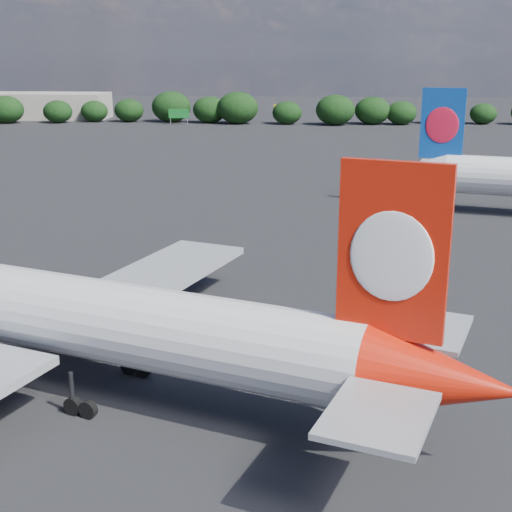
{
  "coord_description": "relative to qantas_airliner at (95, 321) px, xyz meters",
  "views": [
    {
      "loc": [
        19.13,
        -33.27,
        21.18
      ],
      "look_at": [
        16.0,
        12.0,
        8.0
      ],
      "focal_mm": 50.0,
      "sensor_mm": 36.0,
      "label": 1
    }
  ],
  "objects": [
    {
      "name": "ground",
      "position": [
        -6.21,
        52.54,
        -4.89
      ],
      "size": [
        500.0,
        500.0,
        0.0
      ],
      "primitive_type": "plane",
      "color": "black",
      "rests_on": "ground"
    },
    {
      "name": "qantas_airliner",
      "position": [
        0.0,
        0.0,
        0.0
      ],
      "size": [
        47.75,
        45.89,
        16.04
      ],
      "color": "silver",
      "rests_on": "ground"
    },
    {
      "name": "terminal_building",
      "position": [
        -71.21,
        184.54,
        -0.89
      ],
      "size": [
        42.0,
        16.0,
        8.0
      ],
      "color": "gray",
      "rests_on": "ground"
    },
    {
      "name": "highway_sign",
      "position": [
        -24.21,
        168.54,
        -1.76
      ],
      "size": [
        6.0,
        0.3,
        4.5
      ],
      "color": "#146723",
      "rests_on": "ground"
    },
    {
      "name": "billboard_yellow",
      "position": [
        5.79,
        174.54,
        -1.02
      ],
      "size": [
        5.0,
        0.3,
        5.5
      ],
      "color": "gold",
      "rests_on": "ground"
    },
    {
      "name": "horizon_treeline",
      "position": [
        -1.43,
        172.96,
        -0.87
      ],
      "size": [
        205.77,
        16.72,
        9.34
      ],
      "color": "black",
      "rests_on": "ground"
    }
  ]
}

